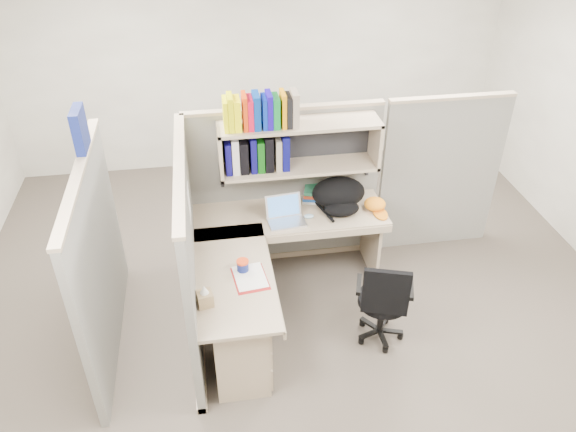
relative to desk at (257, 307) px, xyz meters
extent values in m
plane|color=#363029|center=(0.41, 0.29, -0.44)|extent=(6.00, 6.00, 0.00)
plane|color=#A9A499|center=(0.41, 3.29, 0.91)|extent=(6.00, 0.00, 6.00)
plane|color=silver|center=(0.41, 0.29, 2.26)|extent=(6.00, 6.00, 0.00)
cube|color=#62615D|center=(0.41, 1.19, 0.36)|extent=(1.80, 0.06, 1.60)
cube|color=tan|center=(0.41, 1.19, 1.18)|extent=(1.80, 0.08, 0.03)
cube|color=#62615D|center=(-0.49, 0.29, 0.36)|extent=(0.06, 1.80, 1.60)
cube|color=tan|center=(-0.49, 0.29, 1.18)|extent=(0.08, 1.80, 0.03)
cube|color=#62615D|center=(-1.19, 0.29, 0.36)|extent=(0.06, 1.80, 1.60)
cube|color=#62615D|center=(1.96, 1.19, 0.36)|extent=(1.20, 0.06, 1.60)
cube|color=navy|center=(-1.19, 0.64, 1.35)|extent=(0.07, 0.27, 0.32)
cube|color=white|center=(-0.46, 0.44, 0.76)|extent=(0.00, 0.21, 0.28)
cube|color=gray|center=(0.51, 0.99, 1.11)|extent=(1.40, 0.34, 0.03)
cube|color=gray|center=(0.51, 0.99, 0.70)|extent=(1.40, 0.34, 0.03)
cube|color=gray|center=(-0.18, 0.99, 0.90)|extent=(0.03, 0.34, 0.44)
cube|color=gray|center=(1.19, 0.99, 0.90)|extent=(0.03, 0.34, 0.44)
cube|color=black|center=(0.51, 1.15, 0.90)|extent=(1.38, 0.01, 0.41)
cube|color=#DCDD04|center=(-0.11, 0.97, 1.25)|extent=(0.03, 0.20, 0.26)
cube|color=#D3D804|center=(-0.07, 0.97, 1.27)|extent=(0.05, 0.20, 0.29)
cube|color=#FFFA05|center=(-0.02, 0.97, 1.25)|extent=(0.06, 0.20, 0.26)
cube|color=red|center=(0.05, 0.97, 1.27)|extent=(0.04, 0.20, 0.29)
cube|color=red|center=(0.09, 0.97, 1.25)|extent=(0.05, 0.20, 0.26)
cube|color=navy|center=(0.14, 0.97, 1.27)|extent=(0.06, 0.20, 0.29)
cube|color=#0524A1|center=(0.21, 0.97, 1.25)|extent=(0.04, 0.20, 0.26)
cube|color=#150492|center=(0.25, 0.97, 1.27)|extent=(0.04, 0.20, 0.29)
cube|color=#086F28|center=(0.30, 0.97, 1.25)|extent=(0.06, 0.20, 0.26)
cube|color=orange|center=(0.36, 0.97, 1.27)|extent=(0.04, 0.20, 0.29)
cube|color=black|center=(0.41, 0.97, 1.25)|extent=(0.05, 0.20, 0.26)
cube|color=gray|center=(0.46, 0.97, 1.27)|extent=(0.06, 0.20, 0.29)
cube|color=#0A074D|center=(-0.11, 1.01, 0.86)|extent=(0.05, 0.24, 0.29)
cube|color=#BDBDBD|center=(-0.05, 1.01, 0.87)|extent=(0.06, 0.24, 0.32)
cube|color=black|center=(0.02, 1.01, 0.86)|extent=(0.07, 0.24, 0.29)
cube|color=#090749|center=(0.10, 1.01, 0.87)|extent=(0.05, 0.24, 0.32)
cube|color=#09450B|center=(0.17, 1.01, 0.86)|extent=(0.06, 0.24, 0.29)
cube|color=black|center=(0.24, 1.01, 0.87)|extent=(0.07, 0.24, 0.32)
cube|color=gray|center=(0.32, 1.01, 0.86)|extent=(0.05, 0.24, 0.29)
cube|color=#080952|center=(0.38, 1.01, 0.87)|extent=(0.06, 0.24, 0.32)
cube|color=gray|center=(0.41, 0.86, 0.28)|extent=(1.74, 0.60, 0.03)
cube|color=gray|center=(-0.16, 0.09, 0.28)|extent=(0.60, 1.34, 0.03)
cube|color=gray|center=(0.41, 0.56, 0.24)|extent=(1.74, 0.02, 0.07)
cube|color=gray|center=(0.14, 0.09, 0.24)|extent=(0.02, 1.34, 0.07)
cube|color=gray|center=(-0.16, -0.26, -0.10)|extent=(0.40, 0.55, 0.68)
cube|color=tan|center=(0.05, -0.26, 0.10)|extent=(0.02, 0.50, 0.16)
cube|color=tan|center=(0.05, -0.26, -0.08)|extent=(0.02, 0.50, 0.16)
cube|color=tan|center=(0.05, -0.26, -0.30)|extent=(0.02, 0.50, 0.22)
cube|color=#B2B2B7|center=(0.06, -0.26, 0.10)|extent=(0.01, 0.12, 0.01)
cube|color=gray|center=(1.21, 0.89, -0.09)|extent=(0.03, 0.55, 0.70)
cylinder|color=navy|center=(-0.09, 0.12, 0.33)|extent=(0.09, 0.09, 0.08)
cylinder|color=red|center=(-0.09, 0.12, 0.38)|extent=(0.10, 0.10, 0.02)
ellipsoid|color=#8FB4CB|center=(0.56, 0.77, 0.31)|extent=(0.09, 0.07, 0.03)
cylinder|color=white|center=(0.35, 1.02, 0.34)|extent=(0.08, 0.08, 0.09)
cylinder|color=black|center=(1.03, -0.06, -0.01)|extent=(0.42, 0.42, 0.06)
cube|color=black|center=(0.97, -0.24, 0.23)|extent=(0.36, 0.15, 0.42)
cylinder|color=black|center=(1.03, -0.06, -0.19)|extent=(0.05, 0.05, 0.36)
cylinder|color=black|center=(1.03, -0.06, -0.39)|extent=(0.40, 0.40, 0.09)
cube|color=black|center=(0.83, 0.00, 0.12)|extent=(0.11, 0.24, 0.04)
cube|color=black|center=(1.23, -0.13, 0.12)|extent=(0.11, 0.24, 0.04)
camera|label=1|loc=(-0.28, -3.32, 3.12)|focal=35.00mm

